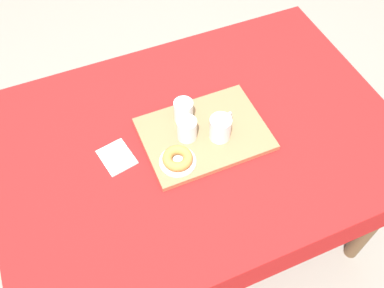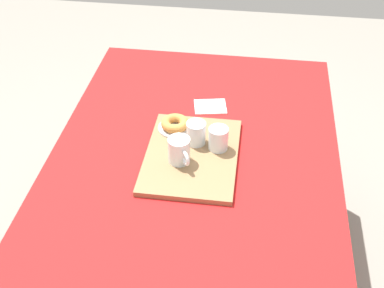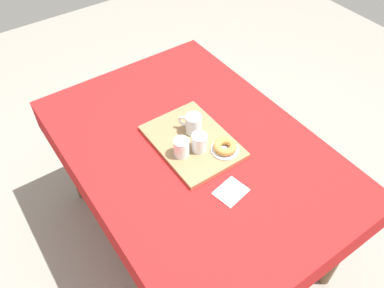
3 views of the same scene
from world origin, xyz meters
TOP-DOWN VIEW (x-y plane):
  - ground_plane at (0.00, 0.00)m, footprint 6.00×6.00m
  - dining_table at (0.00, 0.00)m, footprint 1.49×1.04m
  - serving_tray at (-0.02, 0.01)m, footprint 0.45×0.33m
  - tea_mug_left at (-0.07, 0.04)m, footprint 0.11×0.09m
  - water_glass_near at (0.02, -0.08)m, footprint 0.07×0.07m
  - water_glass_far at (0.04, 0.00)m, footprint 0.07×0.07m
  - donut_plate_left at (0.12, 0.09)m, footprint 0.13×0.13m
  - sugar_donut_left at (0.12, 0.09)m, footprint 0.11×0.11m
  - paper_napkin at (0.30, -0.02)m, footprint 0.13×0.15m

SIDE VIEW (x-z plane):
  - ground_plane at x=0.00m, z-range 0.00..0.00m
  - dining_table at x=0.00m, z-range 0.30..1.08m
  - paper_napkin at x=0.30m, z-range 0.78..0.79m
  - serving_tray at x=-0.02m, z-range 0.78..0.80m
  - donut_plate_left at x=0.12m, z-range 0.80..0.81m
  - sugar_donut_left at x=0.12m, z-range 0.81..0.84m
  - water_glass_near at x=0.02m, z-range 0.79..0.88m
  - water_glass_far at x=0.04m, z-range 0.80..0.88m
  - tea_mug_left at x=-0.07m, z-range 0.80..0.89m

